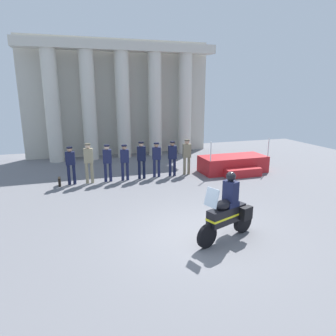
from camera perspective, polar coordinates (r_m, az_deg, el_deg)
ground_plane at (r=8.91m, az=6.27°, el=-12.13°), size 28.00×28.00×0.00m
colonnade_backdrop at (r=18.97m, az=-8.74°, el=13.17°), size 11.34×1.67×6.93m
reviewing_stand at (r=15.46m, az=12.16°, el=0.63°), size 3.26×1.95×1.70m
officer_in_row_0 at (r=13.63m, az=-17.74°, el=0.99°), size 0.40×0.27×1.65m
officer_in_row_1 at (r=13.58m, az=-14.61°, el=1.45°), size 0.40×0.27×1.76m
officer_in_row_2 at (r=13.67m, az=-11.26°, el=1.45°), size 0.40×0.27×1.66m
officer_in_row_3 at (r=13.75m, az=-8.10°, el=1.57°), size 0.40×0.27×1.62m
officer_in_row_4 at (r=13.90m, az=-4.99°, el=2.03°), size 0.40×0.27×1.72m
officer_in_row_5 at (r=14.17m, az=-2.15°, el=2.09°), size 0.40×0.27×1.63m
officer_in_row_6 at (r=14.30m, az=0.82°, el=2.31°), size 0.40×0.27×1.67m
officer_in_row_7 at (r=14.61m, az=3.54°, el=2.62°), size 0.40×0.27×1.70m
motorcycle_with_rider at (r=8.44m, az=11.22°, el=-7.97°), size 2.00×0.99×1.90m
briefcase_on_ground at (r=13.80m, az=-19.61°, el=-2.43°), size 0.10×0.32×0.36m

